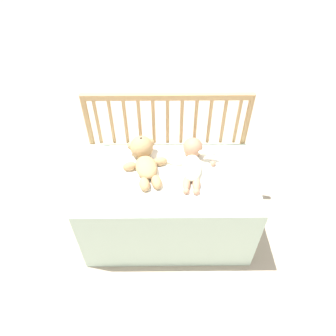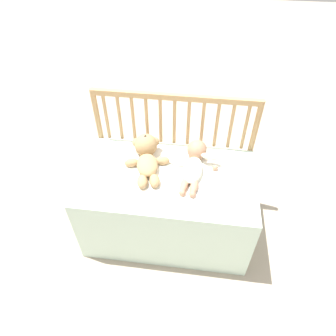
{
  "view_description": "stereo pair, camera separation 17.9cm",
  "coord_description": "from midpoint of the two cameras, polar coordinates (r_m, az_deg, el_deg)",
  "views": [
    {
      "loc": [
        -0.01,
        -1.28,
        1.83
      ],
      "look_at": [
        0.0,
        0.01,
        0.59
      ],
      "focal_mm": 32.0,
      "sensor_mm": 36.0,
      "label": 1
    },
    {
      "loc": [
        0.17,
        -1.27,
        1.83
      ],
      "look_at": [
        0.0,
        0.01,
        0.59
      ],
      "focal_mm": 32.0,
      "sensor_mm": 36.0,
      "label": 2
    }
  ],
  "objects": [
    {
      "name": "ground_plane",
      "position": [
        2.23,
        2.3,
        -11.24
      ],
      "size": [
        12.0,
        12.0,
        0.0
      ],
      "primitive_type": "plane",
      "color": "tan"
    },
    {
      "name": "crib_mattress",
      "position": [
        2.02,
        2.51,
        -6.98
      ],
      "size": [
        1.07,
        0.62,
        0.53
      ],
      "color": "silver",
      "rests_on": "ground_plane"
    },
    {
      "name": "crib_rail",
      "position": [
        2.01,
        3.77,
        7.07
      ],
      "size": [
        1.07,
        0.04,
        0.9
      ],
      "color": "tan",
      "rests_on": "ground_plane"
    },
    {
      "name": "blanket",
      "position": [
        1.84,
        3.17,
        -0.99
      ],
      "size": [
        0.8,
        0.51,
        0.01
      ],
      "color": "white",
      "rests_on": "crib_mattress"
    },
    {
      "name": "teddy_bear",
      "position": [
        1.87,
        -1.37,
        2.31
      ],
      "size": [
        0.29,
        0.41,
        0.15
      ],
      "color": "tan",
      "rests_on": "crib_mattress"
    },
    {
      "name": "baby",
      "position": [
        1.86,
        7.76,
        0.9
      ],
      "size": [
        0.32,
        0.43,
        0.13
      ],
      "color": "#EAEACC",
      "rests_on": "crib_mattress"
    }
  ]
}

